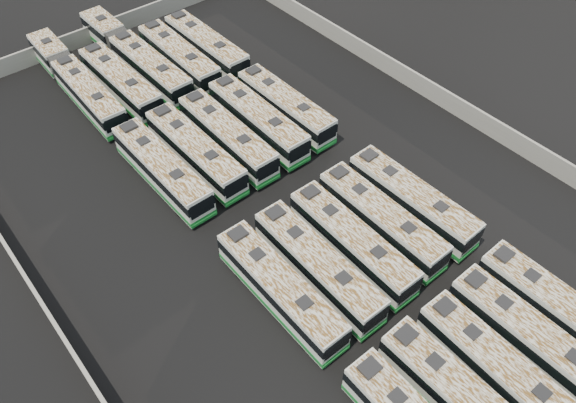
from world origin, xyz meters
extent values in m
plane|color=black|center=(0.00, 0.00, 0.00)|extent=(140.00, 140.00, 0.00)
cube|color=gray|center=(0.00, 36.30, 1.10)|extent=(45.20, 0.30, 2.20)
cube|color=gray|center=(22.30, 0.00, 1.10)|extent=(0.30, 73.20, 2.20)
cube|color=gray|center=(-22.30, 0.00, 1.10)|extent=(0.30, 73.20, 2.20)
cube|color=black|center=(-7.55, -20.70, 3.44)|extent=(1.03, 1.03, 0.15)
cube|color=black|center=(-7.52, -18.14, 3.50)|extent=(1.40, 1.19, 0.28)
cylinder|color=black|center=(-6.39, -19.44, 0.53)|extent=(0.31, 1.07, 1.07)
cube|color=silver|center=(-3.71, -23.52, 1.87)|extent=(2.96, 13.05, 2.98)
cube|color=black|center=(-3.71, -23.52, 2.36)|extent=(3.02, 13.11, 1.00)
cube|color=beige|center=(-3.71, -23.52, 3.39)|extent=(2.90, 12.79, 0.08)
cube|color=black|center=(-3.77, -20.66, 3.50)|extent=(1.05, 1.05, 0.15)
cube|color=black|center=(-3.82, -18.06, 3.55)|extent=(1.43, 1.22, 0.28)
cylinder|color=black|center=(-4.95, -19.39, 0.54)|extent=(0.32, 1.09, 1.08)
cylinder|color=black|center=(-2.63, -19.34, 0.54)|extent=(0.32, 1.09, 1.08)
cube|color=silver|center=(-0.06, -23.71, 1.85)|extent=(2.97, 12.90, 2.94)
cube|color=#156F2A|center=(-0.06, -23.71, 0.77)|extent=(3.02, 12.95, 0.45)
cube|color=black|center=(-0.06, -23.71, 2.33)|extent=(3.03, 12.97, 0.98)
cube|color=beige|center=(-0.06, -23.71, 3.35)|extent=(2.91, 12.65, 0.07)
cube|color=black|center=(-0.12, -26.54, 3.46)|extent=(1.04, 1.04, 0.15)
cube|color=black|center=(0.01, -20.89, 3.46)|extent=(1.04, 1.04, 0.15)
cube|color=black|center=(0.07, -18.32, 3.51)|extent=(1.42, 1.21, 0.28)
cylinder|color=black|center=(-1.11, -19.58, 0.54)|extent=(0.32, 1.08, 1.07)
cylinder|color=black|center=(1.18, -19.63, 0.54)|extent=(0.32, 1.08, 1.07)
cube|color=silver|center=(3.76, -23.70, 1.86)|extent=(2.77, 12.93, 2.96)
cube|color=#156F2A|center=(3.76, -23.70, 0.77)|extent=(2.82, 12.98, 0.45)
cube|color=black|center=(3.76, -23.70, 2.35)|extent=(2.83, 12.99, 0.99)
cube|color=beige|center=(3.76, -23.70, 3.37)|extent=(2.72, 12.67, 0.08)
cube|color=black|center=(3.78, -26.54, 3.48)|extent=(1.03, 1.03, 0.15)
cube|color=black|center=(3.74, -20.86, 3.48)|extent=(1.03, 1.03, 0.15)
cube|color=black|center=(3.73, -18.28, 3.53)|extent=(1.41, 1.19, 0.28)
cylinder|color=black|center=(2.64, -27.84, 0.54)|extent=(0.31, 1.08, 1.08)
cylinder|color=black|center=(2.58, -19.58, 0.54)|extent=(0.31, 1.08, 1.08)
cylinder|color=black|center=(4.89, -19.56, 0.54)|extent=(0.31, 1.08, 1.08)
cube|color=silver|center=(7.44, -23.63, 1.85)|extent=(2.81, 12.88, 2.95)
cube|color=#156F2A|center=(7.44, -23.63, 0.77)|extent=(2.86, 12.93, 0.45)
cube|color=black|center=(7.44, -23.63, 2.34)|extent=(2.87, 12.94, 0.99)
cube|color=beige|center=(7.44, -23.63, 3.35)|extent=(2.75, 12.62, 0.07)
cube|color=black|center=(7.41, -20.81, 3.46)|extent=(1.03, 1.03, 0.15)
cube|color=black|center=(7.38, -18.23, 3.51)|extent=(1.40, 1.19, 0.28)
cylinder|color=black|center=(6.25, -19.53, 0.54)|extent=(0.31, 1.07, 1.07)
cylinder|color=black|center=(8.54, -19.51, 0.54)|extent=(0.31, 1.07, 1.07)
cube|color=silver|center=(-7.50, -8.64, 1.87)|extent=(2.85, 13.03, 2.98)
cube|color=#156F2A|center=(-7.50, -8.64, 0.78)|extent=(2.90, 13.08, 0.46)
cube|color=black|center=(-7.50, -8.64, 2.36)|extent=(2.91, 13.09, 1.00)
cube|color=black|center=(-7.57, -15.16, 2.22)|extent=(2.38, 0.09, 1.57)
cube|color=#156F2A|center=(-7.57, -15.16, 0.56)|extent=(2.71, 0.13, 0.30)
cube|color=beige|center=(-7.50, -8.64, 3.39)|extent=(2.79, 12.77, 0.08)
cube|color=black|center=(-7.53, -11.50, 3.50)|extent=(1.04, 1.04, 0.15)
cube|color=black|center=(-7.47, -5.78, 3.50)|extent=(1.04, 1.04, 0.15)
cube|color=black|center=(-7.44, -3.18, 3.55)|extent=(1.42, 1.21, 0.28)
cylinder|color=black|center=(-8.70, -12.79, 0.54)|extent=(0.32, 1.09, 1.08)
cylinder|color=black|center=(-6.38, -12.82, 0.54)|extent=(0.32, 1.09, 1.08)
cylinder|color=black|center=(-8.61, -4.47, 0.54)|extent=(0.32, 1.09, 1.08)
cylinder|color=black|center=(-6.29, -4.49, 0.54)|extent=(0.32, 1.09, 1.08)
cube|color=silver|center=(-3.79, -8.88, 1.88)|extent=(2.94, 13.14, 3.00)
cube|color=#156F2A|center=(-3.79, -8.88, 0.79)|extent=(2.99, 13.19, 0.46)
cube|color=black|center=(-3.79, -8.88, 2.38)|extent=(3.00, 13.20, 1.00)
cube|color=black|center=(-3.89, -15.45, 2.24)|extent=(2.40, 0.10, 1.58)
cube|color=#156F2A|center=(-3.89, -15.45, 0.57)|extent=(2.73, 0.14, 0.31)
cube|color=beige|center=(-3.79, -8.88, 3.42)|extent=(2.88, 12.88, 0.08)
cube|color=black|center=(-3.83, -11.76, 3.53)|extent=(1.05, 1.05, 0.15)
cube|color=black|center=(-3.74, -6.00, 3.53)|extent=(1.05, 1.05, 0.15)
cube|color=black|center=(-3.70, -3.38, 3.58)|extent=(1.44, 1.22, 0.28)
cylinder|color=black|center=(-5.02, -13.05, 0.55)|extent=(0.32, 1.10, 1.09)
cylinder|color=black|center=(-2.69, -13.09, 0.55)|extent=(0.32, 1.10, 1.09)
cylinder|color=black|center=(-4.89, -4.67, 0.55)|extent=(0.32, 1.10, 1.09)
cylinder|color=black|center=(-2.55, -4.71, 0.55)|extent=(0.32, 1.10, 1.09)
cube|color=silver|center=(0.06, -8.89, 1.86)|extent=(2.92, 12.99, 2.97)
cube|color=#156F2A|center=(0.06, -8.89, 0.78)|extent=(2.97, 13.04, 0.45)
cube|color=black|center=(0.06, -8.89, 2.35)|extent=(2.98, 13.05, 0.99)
cube|color=black|center=(-0.05, -15.38, 2.21)|extent=(2.37, 0.10, 1.56)
cube|color=#156F2A|center=(-0.05, -15.38, 0.56)|extent=(2.70, 0.15, 0.30)
cube|color=beige|center=(0.06, -8.89, 3.38)|extent=(2.86, 12.73, 0.08)
cube|color=black|center=(0.01, -11.74, 3.48)|extent=(1.04, 1.04, 0.15)
cube|color=black|center=(0.11, -6.04, 3.48)|extent=(1.04, 1.04, 0.15)
cube|color=black|center=(0.15, -3.45, 3.54)|extent=(1.42, 1.21, 0.28)
cylinder|color=black|center=(-1.16, -13.01, 0.54)|extent=(0.32, 1.08, 1.08)
cylinder|color=black|center=(1.14, -13.05, 0.54)|extent=(0.32, 1.08, 1.08)
cylinder|color=black|center=(-1.02, -4.73, 0.54)|extent=(0.32, 1.08, 1.08)
cylinder|color=black|center=(1.29, -4.77, 0.54)|extent=(0.32, 1.08, 1.08)
cube|color=silver|center=(3.74, -8.72, 1.86)|extent=(2.72, 12.94, 2.96)
cube|color=#156F2A|center=(3.74, -8.72, 0.78)|extent=(2.77, 12.99, 0.45)
cube|color=black|center=(3.74, -8.72, 2.35)|extent=(2.78, 13.00, 0.99)
cube|color=black|center=(3.72, -15.20, 2.21)|extent=(2.37, 0.06, 1.56)
cube|color=#156F2A|center=(3.72, -15.20, 0.56)|extent=(2.69, 0.11, 0.30)
cube|color=beige|center=(3.74, -8.72, 3.37)|extent=(2.67, 12.68, 0.08)
cube|color=black|center=(3.73, -11.56, 3.48)|extent=(1.03, 1.03, 0.15)
cube|color=black|center=(3.74, -5.87, 3.48)|extent=(1.03, 1.03, 0.15)
cube|color=black|center=(3.75, -3.28, 3.54)|extent=(1.40, 1.19, 0.28)
cylinder|color=black|center=(2.57, -12.85, 0.54)|extent=(0.30, 1.08, 1.08)
cylinder|color=black|center=(4.88, -12.86, 0.54)|extent=(0.30, 1.08, 1.08)
cylinder|color=black|center=(2.59, -4.58, 0.54)|extent=(0.30, 1.08, 1.08)
cylinder|color=black|center=(4.90, -4.58, 0.54)|extent=(0.30, 1.08, 1.08)
cube|color=silver|center=(7.48, -8.91, 1.87)|extent=(2.99, 13.10, 2.99)
cube|color=#156F2A|center=(7.48, -8.91, 0.78)|extent=(3.04, 13.15, 0.46)
cube|color=black|center=(7.48, -8.91, 2.37)|extent=(3.05, 13.16, 1.00)
cube|color=black|center=(7.62, -15.45, 2.23)|extent=(2.39, 0.11, 1.58)
cube|color=#156F2A|center=(7.62, -15.45, 0.57)|extent=(2.72, 0.16, 0.30)
cube|color=beige|center=(7.48, -8.91, 3.40)|extent=(2.93, 12.83, 0.08)
cube|color=black|center=(7.54, -11.78, 3.51)|extent=(1.05, 1.05, 0.15)
cube|color=black|center=(7.42, -6.04, 3.51)|extent=(1.05, 1.05, 0.15)
cube|color=black|center=(7.37, -3.43, 3.56)|extent=(1.44, 1.22, 0.28)
cylinder|color=black|center=(6.41, -13.11, 0.54)|extent=(0.33, 1.09, 1.09)
cylinder|color=black|center=(8.73, -13.06, 0.54)|extent=(0.33, 1.09, 1.09)
cylinder|color=black|center=(6.23, -4.76, 0.54)|extent=(0.33, 1.09, 1.09)
cylinder|color=black|center=(8.56, -4.71, 0.54)|extent=(0.33, 1.09, 1.09)
cube|color=silver|center=(-7.57, 8.75, 1.91)|extent=(2.85, 13.29, 3.04)
cube|color=#156F2A|center=(-7.57, 8.75, 0.80)|extent=(2.90, 13.34, 0.46)
cube|color=black|center=(-7.57, 8.75, 2.41)|extent=(2.91, 13.35, 1.02)
cube|color=black|center=(-7.52, 2.10, 2.27)|extent=(2.43, 0.08, 1.60)
cube|color=#156F2A|center=(-7.52, 2.10, 0.58)|extent=(2.77, 0.12, 0.31)
cube|color=beige|center=(-7.57, 8.75, 3.46)|extent=(2.80, 13.02, 0.08)
cube|color=black|center=(-7.55, 5.83, 3.57)|extent=(1.06, 1.06, 0.15)
cube|color=black|center=(-7.59, 11.67, 3.57)|extent=(1.06, 1.06, 0.15)
cube|color=black|center=(-7.61, 14.32, 3.63)|extent=(1.45, 1.23, 0.29)
cylinder|color=black|center=(-8.72, 4.50, 0.55)|extent=(0.32, 1.11, 1.11)
cylinder|color=black|center=(-6.36, 4.51, 0.55)|extent=(0.32, 1.11, 1.11)
cylinder|color=black|center=(-8.78, 12.99, 0.55)|extent=(0.32, 1.11, 1.11)
cylinder|color=black|center=(-6.41, 13.00, 0.55)|extent=(0.32, 1.11, 1.11)
cube|color=silver|center=(-3.78, 8.85, 1.90)|extent=(2.89, 13.22, 3.02)
cube|color=#156F2A|center=(-3.78, 8.85, 0.79)|extent=(2.94, 13.28, 0.46)
cube|color=black|center=(-3.78, 8.85, 2.40)|extent=(2.95, 13.29, 1.01)
cube|color=black|center=(-3.71, 2.24, 2.25)|extent=(2.42, 0.09, 1.59)
cube|color=#156F2A|center=(-3.71, 2.24, 0.57)|extent=(2.75, 0.13, 0.31)
cube|color=beige|center=(-3.78, 8.85, 3.44)|extent=(2.83, 12.96, 0.08)
cube|color=black|center=(-3.75, 5.95, 3.55)|extent=(1.06, 1.06, 0.15)
cube|color=black|center=(-3.81, 11.76, 3.55)|extent=(1.06, 1.06, 0.15)
cube|color=black|center=(-3.84, 14.40, 3.61)|extent=(1.44, 1.22, 0.29)
cylinder|color=black|center=(-4.91, 4.62, 0.55)|extent=(0.32, 1.10, 1.10)
cylinder|color=black|center=(-2.56, 4.64, 0.55)|extent=(0.32, 1.10, 1.10)
cylinder|color=black|center=(-5.00, 13.06, 0.55)|extent=(0.32, 1.10, 1.10)
cylinder|color=black|center=(-2.65, 13.09, 0.55)|extent=(0.32, 1.10, 1.10)
cube|color=silver|center=(-0.09, 8.71, 1.90)|extent=(2.86, 13.22, 3.03)
cube|color=#156F2A|center=(-0.09, 8.71, 0.79)|extent=(2.91, 13.27, 0.46)
cube|color=black|center=(-0.09, 8.71, 2.40)|extent=(2.92, 13.28, 1.01)
cube|color=black|center=(-0.14, 2.08, 2.26)|extent=(2.42, 0.08, 1.60)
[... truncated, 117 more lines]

